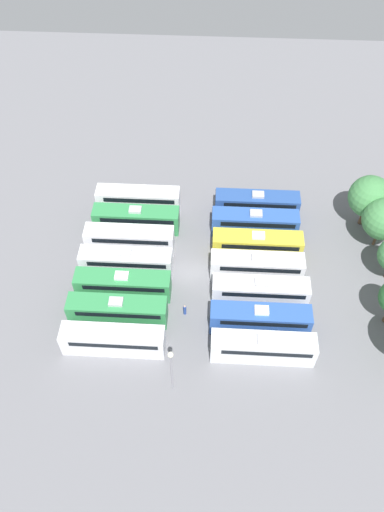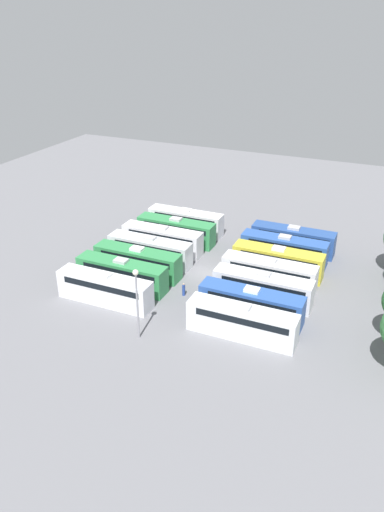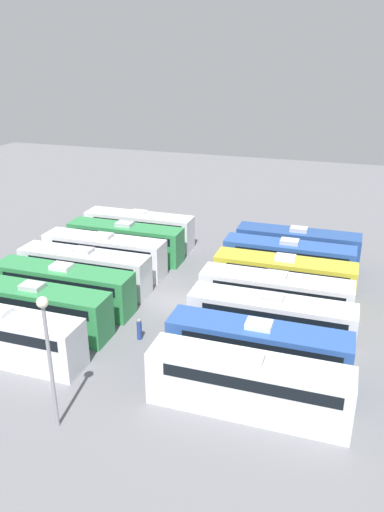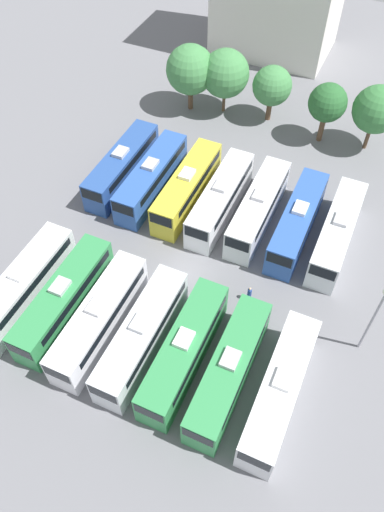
{
  "view_description": "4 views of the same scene",
  "coord_description": "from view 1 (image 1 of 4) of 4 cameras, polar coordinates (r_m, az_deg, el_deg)",
  "views": [
    {
      "loc": [
        38.31,
        2.09,
        50.59
      ],
      "look_at": [
        -1.33,
        -0.06,
        1.72
      ],
      "focal_mm": 35.0,
      "sensor_mm": 36.0,
      "label": 1
    },
    {
      "loc": [
        52.5,
        21.03,
        30.58
      ],
      "look_at": [
        0.53,
        -1.91,
        2.38
      ],
      "focal_mm": 35.0,
      "sensor_mm": 36.0,
      "label": 2
    },
    {
      "loc": [
        34.18,
        12.65,
        19.17
      ],
      "look_at": [
        -1.91,
        0.78,
        3.43
      ],
      "focal_mm": 35.0,
      "sensor_mm": 36.0,
      "label": 3
    },
    {
      "loc": [
        11.6,
        -24.4,
        35.6
      ],
      "look_at": [
        0.8,
        -0.47,
        3.1
      ],
      "focal_mm": 35.0,
      "sensor_mm": 36.0,
      "label": 4
    }
  ],
  "objects": [
    {
      "name": "bus_6",
      "position": [
        56.7,
        -8.97,
        -9.41
      ],
      "size": [
        2.57,
        11.5,
        3.73
      ],
      "color": "silver",
      "rests_on": "ground_plane"
    },
    {
      "name": "bus_12",
      "position": [
        57.96,
        7.83,
        -7.09
      ],
      "size": [
        2.57,
        11.5,
        3.73
      ],
      "color": "#2D56A8",
      "rests_on": "ground_plane"
    },
    {
      "name": "bus_8",
      "position": [
        67.13,
        7.23,
        3.85
      ],
      "size": [
        2.57,
        11.5,
        3.73
      ],
      "color": "#2D56A8",
      "rests_on": "ground_plane"
    },
    {
      "name": "bus_13",
      "position": [
        56.11,
        8.15,
        -10.28
      ],
      "size": [
        2.57,
        11.5,
        3.73
      ],
      "color": "silver",
      "rests_on": "ground_plane"
    },
    {
      "name": "light_pole",
      "position": [
        50.64,
        -2.38,
        -12.41
      ],
      "size": [
        0.6,
        0.6,
        7.95
      ],
      "color": "gray",
      "rests_on": "ground_plane"
    },
    {
      "name": "bus_5",
      "position": [
        58.68,
        -8.46,
        -6.12
      ],
      "size": [
        2.57,
        11.5,
        3.73
      ],
      "color": "#338C4C",
      "rests_on": "ground_plane"
    },
    {
      "name": "bus_2",
      "position": [
        65.17,
        -7.11,
        2.0
      ],
      "size": [
        2.57,
        11.5,
        3.73
      ],
      "color": "white",
      "rests_on": "ground_plane"
    },
    {
      "name": "bus_1",
      "position": [
        67.48,
        -6.35,
        4.28
      ],
      "size": [
        2.57,
        11.5,
        3.73
      ],
      "color": "#338C4C",
      "rests_on": "ground_plane"
    },
    {
      "name": "worker_person",
      "position": [
        59.37,
        -0.83,
        -6.17
      ],
      "size": [
        0.36,
        0.36,
        1.63
      ],
      "color": "navy",
      "rests_on": "ground_plane"
    },
    {
      "name": "tree_1",
      "position": [
        67.33,
        21.08,
        3.96
      ],
      "size": [
        5.43,
        5.43,
        7.6
      ],
      "color": "brown",
      "rests_on": "ground_plane"
    },
    {
      "name": "bus_0",
      "position": [
        70.12,
        -6.12,
        6.53
      ],
      "size": [
        2.57,
        11.5,
        3.73
      ],
      "color": "white",
      "rests_on": "ground_plane"
    },
    {
      "name": "bus_4",
      "position": [
        60.69,
        -7.85,
        -3.21
      ],
      "size": [
        2.57,
        11.5,
        3.73
      ],
      "color": "#338C4C",
      "rests_on": "ground_plane"
    },
    {
      "name": "bus_10",
      "position": [
        62.32,
        7.45,
        -1.14
      ],
      "size": [
        2.57,
        11.5,
        3.73
      ],
      "color": "silver",
      "rests_on": "ground_plane"
    },
    {
      "name": "bus_11",
      "position": [
        60.12,
        7.84,
        -3.96
      ],
      "size": [
        2.57,
        11.5,
        3.73
      ],
      "color": "silver",
      "rests_on": "ground_plane"
    },
    {
      "name": "ground_plane",
      "position": [
        63.49,
        -0.01,
        -1.91
      ],
      "size": [
        121.18,
        121.18,
        0.0
      ],
      "primitive_type": "plane",
      "color": "slate"
    },
    {
      "name": "bus_3",
      "position": [
        62.8,
        -7.51,
        -0.59
      ],
      "size": [
        2.57,
        11.5,
        3.73
      ],
      "color": "silver",
      "rests_on": "ground_plane"
    },
    {
      "name": "bus_9",
      "position": [
        64.59,
        7.48,
        1.35
      ],
      "size": [
        2.57,
        11.5,
        3.73
      ],
      "color": "gold",
      "rests_on": "ground_plane"
    },
    {
      "name": "tree_0",
      "position": [
        69.42,
        19.65,
        6.41
      ],
      "size": [
        5.57,
        5.57,
        7.85
      ],
      "color": "brown",
      "rests_on": "ground_plane"
    },
    {
      "name": "bus_7",
      "position": [
        69.62,
        7.46,
        5.96
      ],
      "size": [
        2.57,
        11.5,
        3.73
      ],
      "color": "#284C93",
      "rests_on": "ground_plane"
    }
  ]
}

